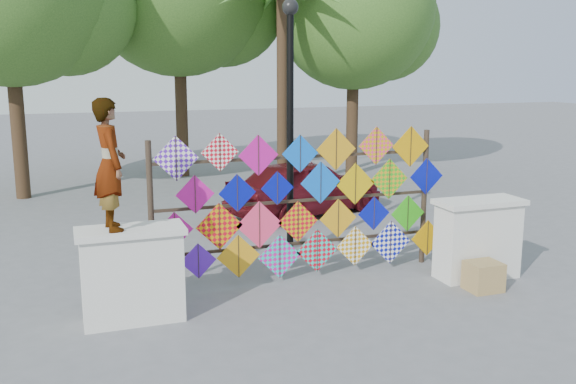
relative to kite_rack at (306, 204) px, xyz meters
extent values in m
plane|color=slate|center=(-0.11, -0.73, -1.21)|extent=(80.00, 80.00, 0.00)
cube|color=silver|center=(-2.81, -0.93, -0.61)|extent=(1.30, 0.55, 1.20)
cube|color=silver|center=(-2.81, -0.93, 0.03)|extent=(1.40, 0.65, 0.08)
cube|color=silver|center=(2.59, -0.93, -0.61)|extent=(1.30, 0.55, 1.20)
cube|color=silver|center=(2.59, -0.93, 0.03)|extent=(1.40, 0.65, 0.08)
cylinder|color=#31251B|center=(-2.41, 0.07, -0.06)|extent=(0.09, 0.09, 2.30)
cylinder|color=#31251B|center=(2.19, 0.07, -0.06)|extent=(0.09, 0.09, 2.30)
cube|color=#31251B|center=(-0.11, 0.07, -0.66)|extent=(4.60, 0.04, 0.04)
cube|color=#31251B|center=(-0.11, 0.07, 0.04)|extent=(4.60, 0.04, 0.04)
cube|color=#31251B|center=(-0.11, 0.07, 0.74)|extent=(4.60, 0.04, 0.04)
cube|color=#581AC8|center=(-2.02, 0.01, 0.82)|extent=(0.67, 0.01, 0.67)
cube|color=#31251B|center=(-2.02, 0.00, 0.82)|extent=(0.01, 0.01, 0.66)
cube|color=red|center=(-1.37, 0.01, 0.88)|extent=(0.58, 0.01, 0.58)
cube|color=#31251B|center=(-1.37, 0.00, 0.88)|extent=(0.01, 0.01, 0.57)
cube|color=#C8128C|center=(-0.77, 0.01, 0.81)|extent=(0.63, 0.01, 0.63)
cube|color=#31251B|center=(-0.77, 0.00, 0.81)|extent=(0.01, 0.01, 0.62)
cube|color=blue|center=(-0.09, 0.01, 0.81)|extent=(0.59, 0.01, 0.59)
cube|color=#31251B|center=(-0.09, 0.00, 0.81)|extent=(0.01, 0.01, 0.58)
cube|color=orange|center=(0.52, 0.01, 0.85)|extent=(0.68, 0.01, 0.68)
cube|color=#31251B|center=(0.52, 0.00, 0.85)|extent=(0.01, 0.01, 0.66)
cube|color=#FF3766|center=(1.22, 0.01, 0.87)|extent=(0.63, 0.01, 0.63)
cube|color=#31251B|center=(1.22, 0.00, 0.87)|extent=(0.01, 0.01, 0.62)
cube|color=orange|center=(1.86, 0.01, 0.83)|extent=(0.68, 0.01, 0.68)
cube|color=#31251B|center=(1.86, 0.00, 0.83)|extent=(0.01, 0.01, 0.67)
cube|color=#C8128C|center=(-1.76, -0.03, 0.28)|extent=(0.59, 0.01, 0.59)
cube|color=#31251B|center=(-1.76, -0.04, 0.28)|extent=(0.01, 0.01, 0.58)
cube|color=#070FA7|center=(-1.12, -0.03, 0.26)|extent=(0.58, 0.01, 0.58)
cube|color=#31251B|center=(-1.12, -0.04, 0.26)|extent=(0.01, 0.01, 0.57)
cube|color=#070FA7|center=(-0.48, -0.03, 0.29)|extent=(0.53, 0.01, 0.53)
cube|color=#31251B|center=(-0.48, -0.04, 0.29)|extent=(0.01, 0.01, 0.52)
cube|color=blue|center=(0.24, -0.03, 0.33)|extent=(0.68, 0.01, 0.68)
cube|color=#31251B|center=(0.24, -0.04, 0.33)|extent=(0.01, 0.01, 0.67)
cube|color=#D4A508|center=(0.85, -0.03, 0.28)|extent=(0.68, 0.01, 0.68)
cube|color=#31251B|center=(0.85, -0.04, 0.28)|extent=(0.01, 0.01, 0.67)
cube|color=orange|center=(1.46, -0.03, 0.32)|extent=(0.68, 0.01, 0.68)
cube|color=#31251B|center=(1.46, -0.04, 0.32)|extent=(0.01, 0.01, 0.66)
cube|color=#070FA7|center=(2.16, -0.03, 0.32)|extent=(0.62, 0.01, 0.62)
cube|color=#31251B|center=(2.16, -0.04, 0.32)|extent=(0.01, 0.01, 0.61)
cube|color=#C8128C|center=(-2.09, -0.07, -0.23)|extent=(0.55, 0.01, 0.55)
cube|color=#31251B|center=(-2.09, -0.08, -0.23)|extent=(0.01, 0.01, 0.54)
cube|color=red|center=(-1.42, -0.07, -0.23)|extent=(0.73, 0.01, 0.73)
cube|color=#31251B|center=(-1.42, -0.08, -0.23)|extent=(0.01, 0.01, 0.72)
cube|color=#FF3766|center=(-0.79, -0.07, -0.26)|extent=(0.74, 0.01, 0.74)
cube|color=#31251B|center=(-0.79, -0.08, -0.26)|extent=(0.01, 0.01, 0.73)
cube|color=red|center=(-0.15, -0.07, -0.26)|extent=(0.66, 0.01, 0.66)
cube|color=#31251B|center=(-0.15, -0.08, -0.26)|extent=(0.01, 0.01, 0.65)
cube|color=orange|center=(0.54, -0.07, -0.26)|extent=(0.64, 0.01, 0.64)
cube|color=#31251B|center=(0.54, -0.08, -0.26)|extent=(0.01, 0.01, 0.63)
cube|color=#070FA7|center=(1.18, -0.07, -0.23)|extent=(0.56, 0.01, 0.56)
cube|color=#31251B|center=(1.18, -0.08, -0.23)|extent=(0.01, 0.01, 0.55)
cube|color=green|center=(1.80, -0.07, -0.28)|extent=(0.62, 0.01, 0.62)
cube|color=#31251B|center=(1.80, -0.08, -0.28)|extent=(0.01, 0.01, 0.61)
cube|color=#581AC8|center=(-1.76, -0.11, -0.73)|extent=(0.55, 0.01, 0.55)
cube|color=#31251B|center=(-1.76, -0.12, -0.73)|extent=(0.01, 0.01, 0.54)
cube|color=orange|center=(-1.14, -0.11, -0.72)|extent=(0.68, 0.01, 0.68)
cube|color=#31251B|center=(-1.14, -0.12, -0.72)|extent=(0.01, 0.01, 0.67)
cube|color=#C8128C|center=(-0.47, -0.11, -0.79)|extent=(0.71, 0.01, 0.71)
cube|color=#31251B|center=(-0.47, -0.12, -0.79)|extent=(0.01, 0.01, 0.70)
cube|color=#0DD9C6|center=(0.16, -0.11, -0.75)|extent=(0.71, 0.01, 0.71)
cube|color=#31251B|center=(0.16, -0.12, -0.75)|extent=(0.01, 0.01, 0.70)
cube|color=orange|center=(0.83, -0.11, -0.74)|extent=(0.67, 0.01, 0.67)
cube|color=#31251B|center=(0.83, -0.12, -0.74)|extent=(0.01, 0.01, 0.65)
cube|color=#070FA7|center=(1.47, -0.11, -0.74)|extent=(0.74, 0.01, 0.74)
cube|color=#31251B|center=(1.47, -0.12, -0.74)|extent=(0.01, 0.01, 0.73)
cube|color=orange|center=(2.18, -0.11, -0.73)|extent=(0.62, 0.01, 0.62)
cube|color=#31251B|center=(2.18, -0.12, -0.73)|extent=(0.01, 0.01, 0.61)
cylinder|color=#3F301B|center=(-4.61, 8.27, 0.72)|extent=(0.36, 0.36, 3.85)
sphere|color=#2F591C|center=(-3.31, 8.57, 3.68)|extent=(3.64, 3.64, 3.64)
cylinder|color=#3F301B|center=(-0.11, 10.27, 0.86)|extent=(0.36, 0.36, 4.12)
sphere|color=#2F591C|center=(1.29, 10.57, 4.04)|extent=(3.92, 3.92, 3.92)
cylinder|color=#3F301B|center=(4.89, 8.77, 0.58)|extent=(0.36, 0.36, 3.58)
sphere|color=#2F591C|center=(4.89, 8.77, 3.81)|extent=(4.80, 4.80, 4.80)
sphere|color=#2F591C|center=(6.09, 9.07, 3.33)|extent=(3.36, 3.36, 3.36)
cylinder|color=#3F301B|center=(2.09, 7.27, 1.54)|extent=(0.28, 0.28, 5.50)
imported|color=#99999E|center=(-3.02, -0.93, 0.92)|extent=(0.49, 0.67, 1.69)
imported|color=#5E1017|center=(1.58, 4.13, -0.56)|extent=(4.08, 2.67, 1.29)
cylinder|color=black|center=(0.19, 1.27, 0.89)|extent=(0.12, 0.12, 4.20)
sphere|color=black|center=(0.19, 1.27, 3.11)|extent=(0.28, 0.28, 0.28)
cube|color=#A2804E|center=(2.32, -1.49, -0.99)|extent=(0.50, 0.44, 0.44)
cube|color=#A2804E|center=(2.52, -1.31, -1.05)|extent=(0.38, 0.35, 0.32)
camera|label=1|loc=(-3.55, -9.25, 2.16)|focal=40.00mm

